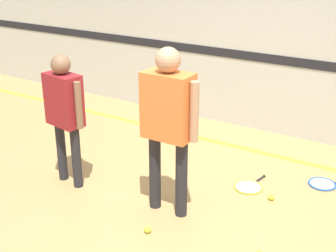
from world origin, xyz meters
The scene contains 9 objects.
ground_plane centered at (0.00, 0.00, 0.00)m, with size 16.00×16.00×0.00m, color tan.
wall_back centered at (0.00, 2.58, 1.60)m, with size 16.00×0.07×3.20m.
floor_stripe centered at (0.00, 1.85, 0.00)m, with size 14.40×0.10×0.01m.
person_instructor centered at (-0.02, 0.09, 1.01)m, with size 0.62×0.26×1.63m.
person_student_left centered at (-1.23, 0.00, 0.88)m, with size 0.54×0.28×1.43m.
racket_spare_on_floor centered at (0.47, 0.94, 0.01)m, with size 0.36×0.52×0.03m.
racket_second_spare centered at (1.14, 1.43, 0.01)m, with size 0.49×0.43×0.03m.
tennis_ball_near_instructor centered at (0.03, -0.33, 0.03)m, with size 0.07×0.07×0.07m, color #CCE038.
tennis_ball_by_spare_racket centered at (0.77, 0.82, 0.03)m, with size 0.07×0.07×0.07m, color #CCE038.
Camera 1 is at (2.10, -3.27, 2.48)m, focal length 50.00 mm.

